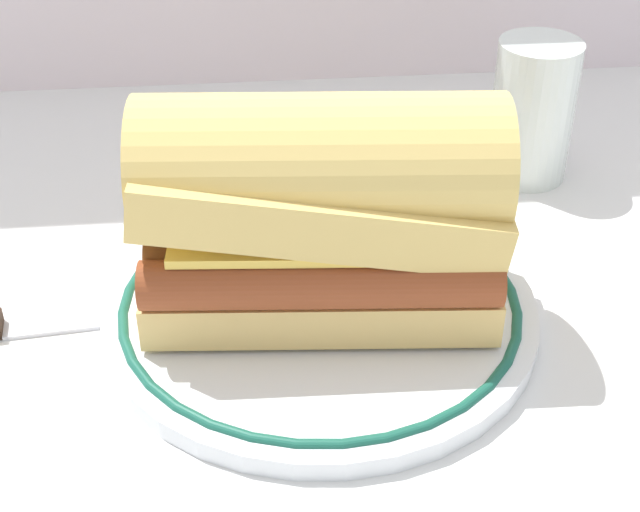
% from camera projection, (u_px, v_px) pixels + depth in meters
% --- Properties ---
extents(ground_plane, '(1.50, 1.50, 0.00)m').
position_uv_depth(ground_plane, '(359.00, 340.00, 0.54)').
color(ground_plane, silver).
extents(plate, '(0.26, 0.26, 0.01)m').
position_uv_depth(plate, '(320.00, 308.00, 0.55)').
color(plate, white).
rests_on(plate, ground_plane).
extents(sausage_sandwich, '(0.21, 0.12, 0.13)m').
position_uv_depth(sausage_sandwich, '(320.00, 207.00, 0.51)').
color(sausage_sandwich, '#E4BB6C').
rests_on(sausage_sandwich, plate).
extents(drinking_glass, '(0.06, 0.06, 0.10)m').
position_uv_depth(drinking_glass, '(531.00, 120.00, 0.68)').
color(drinking_glass, silver).
rests_on(drinking_glass, ground_plane).
extents(butter_knife, '(0.16, 0.03, 0.01)m').
position_uv_depth(butter_knife, '(22.00, 324.00, 0.55)').
color(butter_knife, silver).
rests_on(butter_knife, ground_plane).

